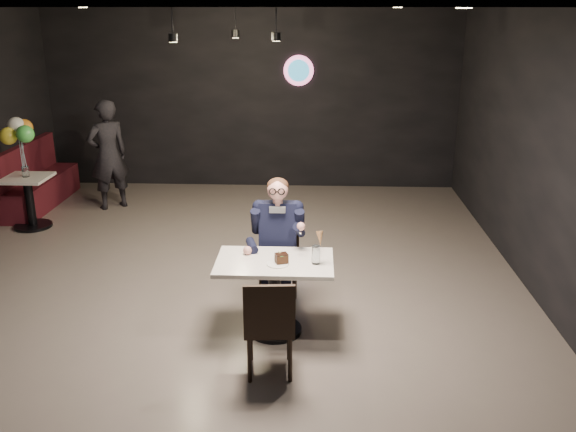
{
  "coord_description": "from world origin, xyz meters",
  "views": [
    {
      "loc": [
        1.1,
        -5.9,
        3.0
      ],
      "look_at": [
        0.83,
        -0.04,
        0.99
      ],
      "focal_mm": 38.0,
      "sensor_mm": 36.0,
      "label": 1
    }
  ],
  "objects_px": {
    "sundae_glass": "(316,255)",
    "side_table": "(30,202)",
    "chair_near": "(270,323)",
    "main_table": "(275,297)",
    "booth_bench": "(39,175)",
    "chair_far": "(278,265)",
    "passerby": "(108,155)",
    "seated_man": "(278,242)",
    "balloon_vase": "(25,172)"
  },
  "relations": [
    {
      "from": "sundae_glass",
      "to": "side_table",
      "type": "bearing_deg",
      "value": 144.81
    },
    {
      "from": "chair_near",
      "to": "sundae_glass",
      "type": "height_order",
      "value": "sundae_glass"
    },
    {
      "from": "balloon_vase",
      "to": "chair_near",
      "type": "bearing_deg",
      "value": -43.5
    },
    {
      "from": "chair_near",
      "to": "seated_man",
      "type": "distance_m",
      "value": 1.25
    },
    {
      "from": "booth_bench",
      "to": "side_table",
      "type": "relative_size",
      "value": 2.6
    },
    {
      "from": "main_table",
      "to": "balloon_vase",
      "type": "distance_m",
      "value": 4.65
    },
    {
      "from": "chair_near",
      "to": "balloon_vase",
      "type": "height_order",
      "value": "chair_near"
    },
    {
      "from": "main_table",
      "to": "balloon_vase",
      "type": "xyz_separation_m",
      "value": [
        -3.68,
        2.81,
        0.45
      ]
    },
    {
      "from": "side_table",
      "to": "balloon_vase",
      "type": "height_order",
      "value": "balloon_vase"
    },
    {
      "from": "booth_bench",
      "to": "passerby",
      "type": "distance_m",
      "value": 1.22
    },
    {
      "from": "sundae_glass",
      "to": "passerby",
      "type": "relative_size",
      "value": 0.1
    },
    {
      "from": "passerby",
      "to": "balloon_vase",
      "type": "bearing_deg",
      "value": 9.79
    },
    {
      "from": "chair_far",
      "to": "seated_man",
      "type": "height_order",
      "value": "seated_man"
    },
    {
      "from": "balloon_vase",
      "to": "passerby",
      "type": "height_order",
      "value": "passerby"
    },
    {
      "from": "balloon_vase",
      "to": "passerby",
      "type": "xyz_separation_m",
      "value": [
        0.86,
        0.95,
        0.02
      ]
    },
    {
      "from": "chair_near",
      "to": "sundae_glass",
      "type": "xyz_separation_m",
      "value": [
        0.39,
        0.62,
        0.38
      ]
    },
    {
      "from": "booth_bench",
      "to": "balloon_vase",
      "type": "bearing_deg",
      "value": -73.3
    },
    {
      "from": "chair_near",
      "to": "booth_bench",
      "type": "height_order",
      "value": "booth_bench"
    },
    {
      "from": "seated_man",
      "to": "booth_bench",
      "type": "xyz_separation_m",
      "value": [
        -3.98,
        3.26,
        -0.23
      ]
    },
    {
      "from": "booth_bench",
      "to": "passerby",
      "type": "bearing_deg",
      "value": -2.26
    },
    {
      "from": "chair_near",
      "to": "booth_bench",
      "type": "relative_size",
      "value": 0.47
    },
    {
      "from": "chair_far",
      "to": "chair_near",
      "type": "xyz_separation_m",
      "value": [
        0.0,
        -1.23,
        0.0
      ]
    },
    {
      "from": "chair_near",
      "to": "side_table",
      "type": "xyz_separation_m",
      "value": [
        -3.68,
        3.49,
        -0.08
      ]
    },
    {
      "from": "main_table",
      "to": "seated_man",
      "type": "distance_m",
      "value": 0.65
    },
    {
      "from": "main_table",
      "to": "balloon_vase",
      "type": "bearing_deg",
      "value": 142.58
    },
    {
      "from": "chair_near",
      "to": "side_table",
      "type": "distance_m",
      "value": 5.07
    },
    {
      "from": "chair_far",
      "to": "chair_near",
      "type": "bearing_deg",
      "value": -90.0
    },
    {
      "from": "balloon_vase",
      "to": "passerby",
      "type": "bearing_deg",
      "value": 47.87
    },
    {
      "from": "main_table",
      "to": "booth_bench",
      "type": "distance_m",
      "value": 5.51
    },
    {
      "from": "chair_far",
      "to": "passerby",
      "type": "bearing_deg",
      "value": 131.18
    },
    {
      "from": "seated_man",
      "to": "passerby",
      "type": "distance_m",
      "value": 4.28
    },
    {
      "from": "booth_bench",
      "to": "balloon_vase",
      "type": "xyz_separation_m",
      "value": [
        0.3,
        -1.0,
        0.33
      ]
    },
    {
      "from": "main_table",
      "to": "seated_man",
      "type": "bearing_deg",
      "value": 90.0
    },
    {
      "from": "seated_man",
      "to": "passerby",
      "type": "xyz_separation_m",
      "value": [
        -2.82,
        3.22,
        0.13
      ]
    },
    {
      "from": "seated_man",
      "to": "side_table",
      "type": "relative_size",
      "value": 1.89
    },
    {
      "from": "main_table",
      "to": "sundae_glass",
      "type": "height_order",
      "value": "sundae_glass"
    },
    {
      "from": "passerby",
      "to": "booth_bench",
      "type": "bearing_deg",
      "value": -40.34
    },
    {
      "from": "booth_bench",
      "to": "main_table",
      "type": "bearing_deg",
      "value": -43.79
    },
    {
      "from": "sundae_glass",
      "to": "side_table",
      "type": "distance_m",
      "value": 5.0
    },
    {
      "from": "seated_man",
      "to": "chair_near",
      "type": "bearing_deg",
      "value": -90.0
    },
    {
      "from": "sundae_glass",
      "to": "seated_man",
      "type": "bearing_deg",
      "value": 122.74
    },
    {
      "from": "chair_far",
      "to": "booth_bench",
      "type": "height_order",
      "value": "booth_bench"
    },
    {
      "from": "booth_bench",
      "to": "side_table",
      "type": "distance_m",
      "value": 1.05
    },
    {
      "from": "chair_near",
      "to": "seated_man",
      "type": "height_order",
      "value": "seated_man"
    },
    {
      "from": "main_table",
      "to": "chair_far",
      "type": "height_order",
      "value": "chair_far"
    },
    {
      "from": "chair_far",
      "to": "side_table",
      "type": "bearing_deg",
      "value": 148.39
    },
    {
      "from": "passerby",
      "to": "main_table",
      "type": "bearing_deg",
      "value": 88.69
    },
    {
      "from": "main_table",
      "to": "chair_far",
      "type": "bearing_deg",
      "value": 90.0
    },
    {
      "from": "chair_far",
      "to": "passerby",
      "type": "distance_m",
      "value": 4.29
    },
    {
      "from": "seated_man",
      "to": "sundae_glass",
      "type": "distance_m",
      "value": 0.73
    }
  ]
}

